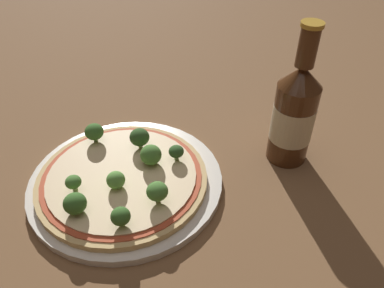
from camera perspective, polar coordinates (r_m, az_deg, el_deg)
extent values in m
plane|color=brown|center=(0.59, -10.76, -5.85)|extent=(3.00, 3.00, 0.00)
cylinder|color=silver|center=(0.59, -9.94, -5.52)|extent=(0.29, 0.29, 0.01)
cylinder|color=tan|center=(0.57, -10.55, -5.24)|extent=(0.25, 0.25, 0.01)
cylinder|color=#B74728|center=(0.57, -10.62, -4.83)|extent=(0.24, 0.24, 0.00)
cylinder|color=beige|center=(0.57, -10.63, -4.74)|extent=(0.22, 0.22, 0.00)
cylinder|color=#89A866|center=(0.56, -17.44, -6.34)|extent=(0.01, 0.01, 0.01)
ellipsoid|color=#477A33|center=(0.55, -17.65, -5.53)|extent=(0.02, 0.02, 0.02)
cylinder|color=#89A866|center=(0.52, -5.24, -8.17)|extent=(0.01, 0.01, 0.01)
ellipsoid|color=#477A33|center=(0.51, -5.32, -7.19)|extent=(0.03, 0.03, 0.02)
cylinder|color=#89A866|center=(0.55, -11.41, -6.13)|extent=(0.01, 0.01, 0.01)
ellipsoid|color=#568E3D|center=(0.54, -11.54, -5.38)|extent=(0.03, 0.03, 0.02)
cylinder|color=#89A866|center=(0.58, -6.20, -2.59)|extent=(0.01, 0.01, 0.01)
ellipsoid|color=#477A33|center=(0.57, -6.29, -1.64)|extent=(0.03, 0.03, 0.03)
cylinder|color=#89A866|center=(0.64, -14.50, 0.90)|extent=(0.01, 0.01, 0.01)
ellipsoid|color=#386628|center=(0.63, -14.69, 1.82)|extent=(0.03, 0.03, 0.03)
cylinder|color=#89A866|center=(0.58, -2.39, -1.91)|extent=(0.01, 0.01, 0.01)
ellipsoid|color=#2D5123|center=(0.57, -2.42, -1.14)|extent=(0.02, 0.02, 0.02)
cylinder|color=#89A866|center=(0.61, -7.89, 0.03)|extent=(0.01, 0.01, 0.01)
ellipsoid|color=#2D5123|center=(0.60, -8.00, 1.04)|extent=(0.03, 0.03, 0.03)
cylinder|color=#89A866|center=(0.53, -17.17, -9.49)|extent=(0.01, 0.01, 0.01)
ellipsoid|color=#386628|center=(0.52, -17.41, -8.64)|extent=(0.03, 0.03, 0.03)
cylinder|color=#89A866|center=(0.50, -10.67, -11.60)|extent=(0.01, 0.01, 0.01)
ellipsoid|color=#386628|center=(0.49, -10.83, -10.77)|extent=(0.03, 0.03, 0.02)
cylinder|color=#472814|center=(0.61, 14.99, 3.05)|extent=(0.07, 0.07, 0.13)
cylinder|color=#C6B793|center=(0.61, 15.03, 3.26)|extent=(0.07, 0.07, 0.06)
cone|color=#472814|center=(0.56, 16.39, 9.89)|extent=(0.07, 0.07, 0.03)
cylinder|color=#472814|center=(0.55, 17.25, 13.94)|extent=(0.03, 0.03, 0.06)
cylinder|color=#B7892D|center=(0.53, 17.91, 16.97)|extent=(0.03, 0.03, 0.01)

